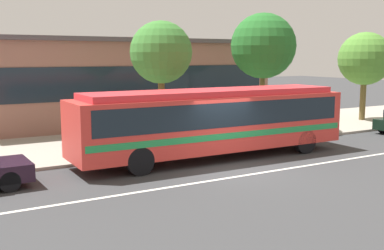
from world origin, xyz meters
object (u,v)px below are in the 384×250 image
Objects in this scene: street_tree_mid_block at (263,46)px; street_tree_far_end at (365,59)px; transit_bus at (214,119)px; pedestrian_waiting_near_sign at (147,124)px; bus_stop_sign at (247,107)px; street_tree_near_stop at (161,53)px; pedestrian_walking_along_curb at (254,118)px; pedestrian_standing_by_tree at (158,123)px.

street_tree_far_end is (7.92, -0.10, -0.71)m from street_tree_mid_block.
street_tree_far_end reaches higher than transit_bus.
pedestrian_waiting_near_sign is at bearing -171.68° from street_tree_mid_block.
bus_stop_sign is 11.07m from street_tree_far_end.
pedestrian_waiting_near_sign is 0.30× the size of street_tree_near_stop.
pedestrian_walking_along_curb is 0.31× the size of street_tree_far_end.
street_tree_mid_block is (2.15, 2.10, 3.51)m from pedestrian_walking_along_curb.
street_tree_far_end is at bearing 3.66° from pedestrian_waiting_near_sign.
pedestrian_walking_along_curb is 1.01× the size of pedestrian_standing_by_tree.
street_tree_far_end is (13.92, 4.30, 2.28)m from transit_bus.
transit_bus reaches higher than pedestrian_standing_by_tree.
pedestrian_standing_by_tree is at bearing 105.60° from transit_bus.
bus_stop_sign reaches higher than pedestrian_walking_along_curb.
street_tree_near_stop is at bearing -178.69° from street_tree_far_end.
bus_stop_sign is at bearing -14.45° from pedestrian_standing_by_tree.
transit_bus is 3.92m from bus_stop_sign.
pedestrian_standing_by_tree is 15.12m from street_tree_far_end.
street_tree_near_stop reaches higher than transit_bus.
street_tree_mid_block is at bearing 8.32° from pedestrian_waiting_near_sign.
street_tree_mid_block is at bearing 3.86° from street_tree_near_stop.
pedestrian_standing_by_tree is 0.30× the size of street_tree_near_stop.
transit_bus is 6.91× the size of pedestrian_waiting_near_sign.
pedestrian_standing_by_tree is at bearing -170.27° from street_tree_mid_block.
street_tree_near_stop is at bearing 94.71° from transit_bus.
pedestrian_walking_along_curb is (5.25, -1.01, 0.01)m from pedestrian_waiting_near_sign.
street_tree_far_end reaches higher than pedestrian_standing_by_tree.
pedestrian_waiting_near_sign is at bearing -148.82° from street_tree_near_stop.
street_tree_mid_block reaches higher than pedestrian_waiting_near_sign.
bus_stop_sign is at bearing 33.13° from transit_bus.
pedestrian_walking_along_curb is 0.84m from bus_stop_sign.
street_tree_far_end is (10.08, 1.99, 2.80)m from pedestrian_walking_along_curb.
pedestrian_waiting_near_sign is 8.27m from street_tree_mid_block.
street_tree_mid_block is at bearing 44.24° from pedestrian_walking_along_curb.
pedestrian_walking_along_curb is 0.27× the size of street_tree_mid_block.
bus_stop_sign is at bearing -140.15° from street_tree_mid_block.
street_tree_near_stop reaches higher than pedestrian_waiting_near_sign.
pedestrian_standing_by_tree is at bearing 169.09° from pedestrian_walking_along_curb.
street_tree_mid_block is (7.41, 1.08, 3.52)m from pedestrian_waiting_near_sign.
transit_bus is 3.39m from pedestrian_standing_by_tree.
pedestrian_waiting_near_sign is 4.88m from bus_stop_sign.
pedestrian_walking_along_curb is at bearing -135.76° from street_tree_mid_block.
street_tree_mid_block is (6.32, 0.43, 0.38)m from street_tree_near_stop.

